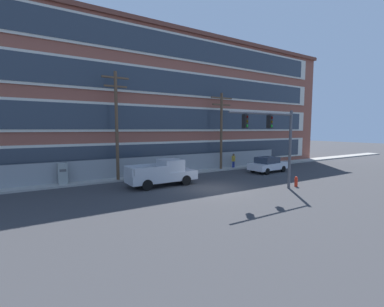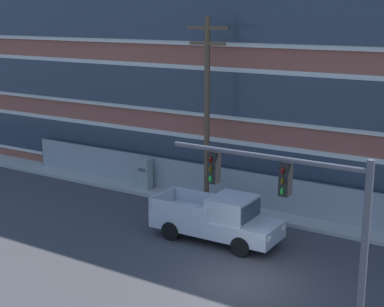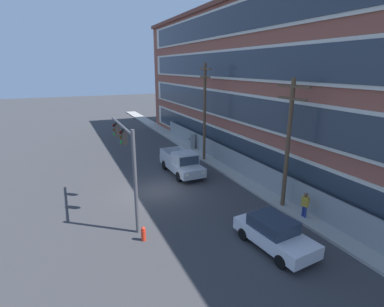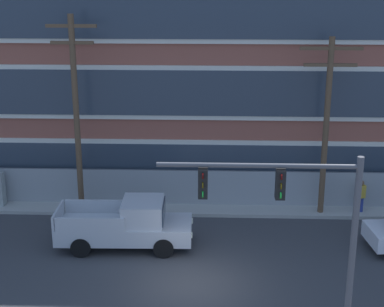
% 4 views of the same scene
% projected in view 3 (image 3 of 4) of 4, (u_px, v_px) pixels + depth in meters
% --- Properties ---
extents(ground_plane, '(160.00, 160.00, 0.00)m').
position_uv_depth(ground_plane, '(158.00, 191.00, 21.77)').
color(ground_plane, '#38383A').
extents(sidewalk_building_side, '(80.00, 1.78, 0.16)m').
position_uv_depth(sidewalk_building_side, '(240.00, 177.00, 24.45)').
color(sidewalk_building_side, '#9E9B93').
rests_on(sidewalk_building_side, ground).
extents(brick_mill_building, '(48.99, 11.91, 14.38)m').
position_uv_depth(brick_mill_building, '(299.00, 85.00, 26.21)').
color(brick_mill_building, brown).
rests_on(brick_mill_building, ground).
extents(chain_link_fence, '(31.87, 0.06, 1.86)m').
position_uv_depth(chain_link_fence, '(233.00, 160.00, 25.82)').
color(chain_link_fence, gray).
rests_on(chain_link_fence, ground).
extents(traffic_signal_mast, '(5.90, 0.43, 5.73)m').
position_uv_depth(traffic_signal_mast, '(127.00, 152.00, 16.82)').
color(traffic_signal_mast, '#4C4C51').
rests_on(traffic_signal_mast, ground).
extents(pickup_truck_silver, '(5.50, 2.18, 2.01)m').
position_uv_depth(pickup_truck_silver, '(182.00, 163.00, 25.04)').
color(pickup_truck_silver, '#B2B5BA').
rests_on(pickup_truck_silver, ground).
extents(sedan_white, '(4.43, 2.30, 1.56)m').
position_uv_depth(sedan_white, '(274.00, 233.00, 14.82)').
color(sedan_white, silver).
rests_on(sedan_white, ground).
extents(utility_pole_near_corner, '(2.17, 0.26, 9.05)m').
position_uv_depth(utility_pole_near_corner, '(205.00, 109.00, 27.54)').
color(utility_pole_near_corner, brown).
rests_on(utility_pole_near_corner, ground).
extents(utility_pole_midblock, '(2.67, 0.26, 8.13)m').
position_uv_depth(utility_pole_midblock, '(288.00, 139.00, 18.07)').
color(utility_pole_midblock, brown).
rests_on(utility_pole_midblock, ground).
extents(electrical_cabinet, '(0.67, 0.52, 1.77)m').
position_uv_depth(electrical_cabinet, '(192.00, 142.00, 32.47)').
color(electrical_cabinet, '#939993').
rests_on(electrical_cabinet, ground).
extents(pedestrian_near_cabinet, '(0.46, 0.36, 1.69)m').
position_uv_depth(pedestrian_near_cabinet, '(305.00, 204.00, 17.53)').
color(pedestrian_near_cabinet, navy).
rests_on(pedestrian_near_cabinet, ground).
extents(fire_hydrant, '(0.24, 0.24, 0.78)m').
position_uv_depth(fire_hydrant, '(143.00, 234.00, 15.53)').
color(fire_hydrant, red).
rests_on(fire_hydrant, ground).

